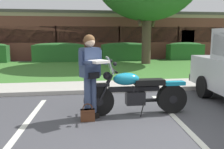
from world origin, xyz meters
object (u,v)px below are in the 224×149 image
(hedge_right, at_px, (185,51))
(brick_building, at_px, (111,35))
(rider_person, at_px, (91,70))
(hedge_center_left, at_px, (59,52))
(handbag, at_px, (88,114))
(motorcycle, at_px, (140,92))
(hedge_center_right, at_px, (124,51))

(hedge_right, distance_m, brick_building, 7.10)
(rider_person, distance_m, hedge_center_left, 11.33)
(rider_person, relative_size, handbag, 4.74)
(motorcycle, distance_m, hedge_center_right, 11.32)
(handbag, height_order, brick_building, brick_building)
(rider_person, relative_size, hedge_right, 0.71)
(hedge_center_right, height_order, hedge_right, same)
(motorcycle, bearing_deg, handbag, -165.70)
(hedge_center_left, bearing_deg, motorcycle, -78.20)
(hedge_center_left, xyz_separation_m, brick_building, (4.15, 5.49, 1.05))
(handbag, height_order, hedge_center_right, hedge_center_right)
(handbag, height_order, hedge_center_left, hedge_center_left)
(rider_person, bearing_deg, motorcycle, 5.32)
(hedge_right, xyz_separation_m, brick_building, (-4.37, 5.49, 1.05))
(hedge_center_left, bearing_deg, hedge_right, 0.00)
(hedge_center_left, bearing_deg, rider_person, -83.52)
(motorcycle, xyz_separation_m, hedge_center_left, (-2.33, 11.15, 0.16))
(rider_person, distance_m, handbag, 0.89)
(motorcycle, relative_size, hedge_center_left, 0.70)
(hedge_right, relative_size, brick_building, 0.09)
(handbag, relative_size, brick_building, 0.01)
(hedge_center_right, relative_size, brick_building, 0.12)
(hedge_center_right, relative_size, hedge_right, 1.24)
(hedge_right, height_order, brick_building, brick_building)
(hedge_right, bearing_deg, hedge_center_left, 180.00)
(hedge_center_left, relative_size, hedge_center_right, 1.07)
(hedge_center_left, xyz_separation_m, hedge_center_right, (4.26, 0.00, -0.00))
(rider_person, relative_size, hedge_center_right, 0.57)
(hedge_center_right, bearing_deg, handbag, -105.00)
(rider_person, xyz_separation_m, hedge_center_left, (-1.28, 11.25, -0.36))
(handbag, xyz_separation_m, hedge_right, (7.33, 11.44, 0.51))
(hedge_center_right, xyz_separation_m, hedge_right, (4.26, 0.00, 0.00))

